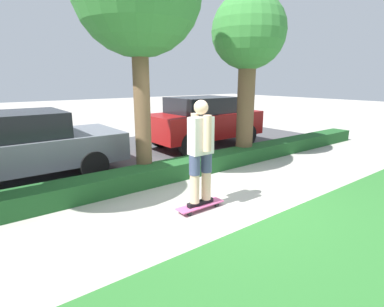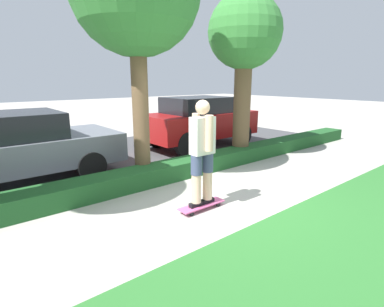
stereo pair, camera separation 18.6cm
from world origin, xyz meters
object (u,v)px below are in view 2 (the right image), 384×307
skater_person (202,151)px  parked_car_middle (199,121)px  tree_far (245,38)px  parked_car_front (7,147)px  skateboard (202,205)px

skater_person → parked_car_middle: 4.94m
tree_far → parked_car_front: bearing=161.9°
parked_car_front → skateboard: bearing=-58.3°
parked_car_middle → skater_person: bearing=-130.7°
skateboard → parked_car_middle: 5.00m
skater_person → parked_car_middle: size_ratio=0.46×
skateboard → parked_car_front: 4.34m
skater_person → parked_car_front: size_ratio=0.39×
tree_far → parked_car_front: tree_far is taller
skateboard → tree_far: tree_far is taller
skater_person → tree_far: size_ratio=0.41×
parked_car_front → parked_car_middle: size_ratio=1.18×
tree_far → parked_car_front: 6.11m
skateboard → parked_car_middle: bearing=50.0°
tree_far → skater_person: bearing=-148.3°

